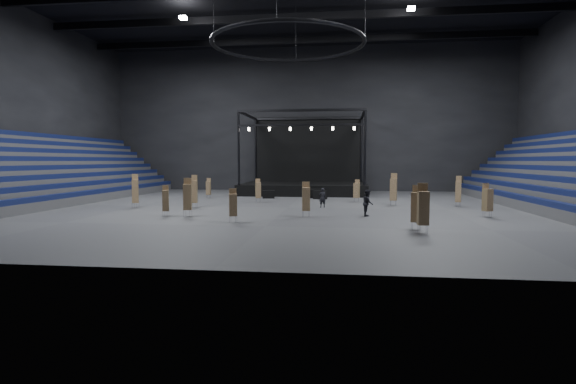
# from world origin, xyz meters

# --- Properties ---
(floor) EXTENTS (50.00, 50.00, 0.00)m
(floor) POSITION_xyz_m (0.00, 0.00, 0.00)
(floor) COLOR #444446
(floor) RESTS_ON ground
(wall_back) EXTENTS (50.00, 0.20, 18.00)m
(wall_back) POSITION_xyz_m (0.00, 21.00, 9.00)
(wall_back) COLOR black
(wall_back) RESTS_ON ground
(wall_front) EXTENTS (50.00, 0.20, 18.00)m
(wall_front) POSITION_xyz_m (0.00, -21.00, 9.00)
(wall_front) COLOR black
(wall_front) RESTS_ON ground
(wall_left) EXTENTS (0.20, 42.00, 18.00)m
(wall_left) POSITION_xyz_m (-25.00, 0.00, 9.00)
(wall_left) COLOR black
(wall_left) RESTS_ON ground
(bleachers_left) EXTENTS (7.20, 40.00, 6.40)m
(bleachers_left) POSITION_xyz_m (-22.94, 0.00, 1.73)
(bleachers_left) COLOR #48484B
(bleachers_left) RESTS_ON floor
(stage) EXTENTS (14.00, 10.00, 9.20)m
(stage) POSITION_xyz_m (0.00, 16.24, 1.45)
(stage) COLOR black
(stage) RESTS_ON floor
(truss_ring) EXTENTS (12.30, 12.30, 5.15)m
(truss_ring) POSITION_xyz_m (-0.00, 0.00, 13.00)
(truss_ring) COLOR black
(truss_ring) RESTS_ON ceiling
(flight_case_left) EXTENTS (1.29, 0.79, 0.80)m
(flight_case_left) POSITION_xyz_m (-3.02, 8.57, 0.40)
(flight_case_left) COLOR black
(flight_case_left) RESTS_ON floor
(flight_case_mid) EXTENTS (1.43, 1.11, 0.85)m
(flight_case_mid) POSITION_xyz_m (2.17, 8.29, 0.43)
(flight_case_mid) COLOR black
(flight_case_mid) RESTS_ON floor
(flight_case_right) EXTENTS (1.49, 1.10, 0.90)m
(flight_case_right) POSITION_xyz_m (1.51, 9.74, 0.45)
(flight_case_right) COLOR black
(flight_case_right) RESTS_ON floor
(chair_stack_0) EXTENTS (0.65, 0.65, 2.73)m
(chair_stack_0) POSITION_xyz_m (-12.10, -1.78, 1.39)
(chair_stack_0) COLOR silver
(chair_stack_0) RESTS_ON floor
(chair_stack_1) EXTENTS (0.56, 0.56, 2.63)m
(chair_stack_1) POSITION_xyz_m (8.57, -11.99, 1.37)
(chair_stack_1) COLOR silver
(chair_stack_1) RESTS_ON floor
(chair_stack_2) EXTENTS (0.54, 0.54, 2.11)m
(chair_stack_2) POSITION_xyz_m (-7.59, -6.62, 1.10)
(chair_stack_2) COLOR silver
(chair_stack_2) RESTS_ON floor
(chair_stack_3) EXTENTS (0.66, 0.66, 2.61)m
(chair_stack_3) POSITION_xyz_m (-6.05, -6.58, 1.37)
(chair_stack_3) COLOR silver
(chair_stack_3) RESTS_ON floor
(chair_stack_4) EXTENTS (0.62, 0.62, 2.07)m
(chair_stack_4) POSITION_xyz_m (5.65, 5.60, 1.10)
(chair_stack_4) COLOR silver
(chair_stack_4) RESTS_ON floor
(chair_stack_5) EXTENTS (0.55, 0.55, 2.53)m
(chair_stack_5) POSITION_xyz_m (13.88, 2.57, 1.29)
(chair_stack_5) COLOR silver
(chair_stack_5) RESTS_ON floor
(chair_stack_6) EXTENTS (0.53, 0.53, 2.64)m
(chair_stack_6) POSITION_xyz_m (-7.49, -1.00, 1.34)
(chair_stack_6) COLOR silver
(chair_stack_6) RESTS_ON floor
(chair_stack_7) EXTENTS (0.68, 0.68, 2.28)m
(chair_stack_7) POSITION_xyz_m (13.99, -4.62, 1.21)
(chair_stack_7) COLOR silver
(chair_stack_7) RESTS_ON floor
(chair_stack_8) EXTENTS (0.65, 0.65, 2.73)m
(chair_stack_8) POSITION_xyz_m (8.63, 2.59, 1.41)
(chair_stack_8) COLOR silver
(chair_stack_8) RESTS_ON floor
(chair_stack_9) EXTENTS (0.59, 0.59, 2.15)m
(chair_stack_9) POSITION_xyz_m (-3.26, 4.30, 1.13)
(chair_stack_9) COLOR silver
(chair_stack_9) RESTS_ON floor
(chair_stack_10) EXTENTS (0.44, 0.44, 2.03)m
(chair_stack_10) POSITION_xyz_m (-9.08, 8.01, 1.06)
(chair_stack_10) COLOR silver
(chair_stack_10) RESTS_ON floor
(chair_stack_11) EXTENTS (0.64, 0.64, 2.45)m
(chair_stack_11) POSITION_xyz_m (8.42, -10.75, 1.29)
(chair_stack_11) COLOR silver
(chair_stack_11) RESTS_ON floor
(chair_stack_12) EXTENTS (0.59, 0.59, 2.07)m
(chair_stack_12) POSITION_xyz_m (-2.27, -9.03, 1.11)
(chair_stack_12) COLOR silver
(chair_stack_12) RESTS_ON floor
(chair_stack_13) EXTENTS (0.58, 0.58, 2.37)m
(chair_stack_13) POSITION_xyz_m (1.97, -5.92, 1.25)
(chair_stack_13) COLOR silver
(chair_stack_13) RESTS_ON floor
(man_center) EXTENTS (0.68, 0.57, 1.59)m
(man_center) POSITION_xyz_m (2.76, 0.44, 0.79)
(man_center) COLOR black
(man_center) RESTS_ON floor
(crew_member) EXTENTS (0.71, 0.90, 1.82)m
(crew_member) POSITION_xyz_m (6.11, -4.91, 0.91)
(crew_member) COLOR black
(crew_member) RESTS_ON floor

